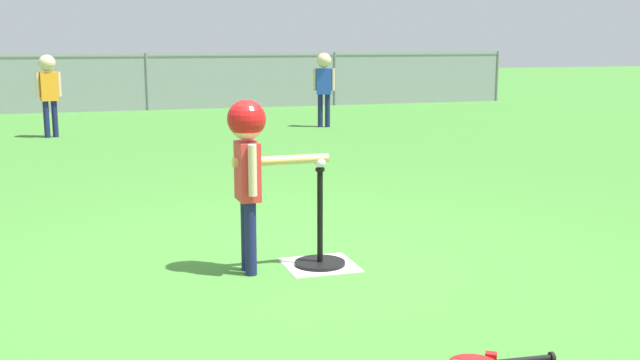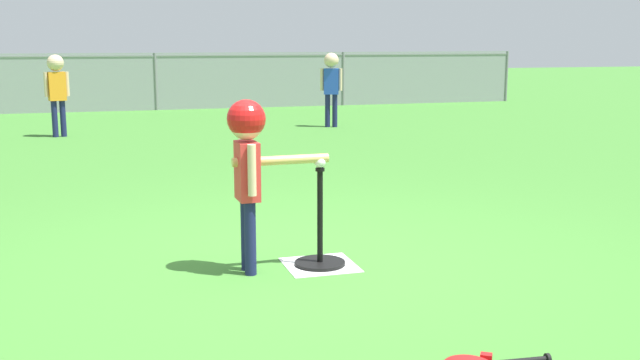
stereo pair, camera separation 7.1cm
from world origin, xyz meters
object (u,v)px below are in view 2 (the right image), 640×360
at_px(batter_child, 249,151).
at_px(fielder_deep_right, 331,80).
at_px(fielder_near_left, 57,84).
at_px(baseball_on_tee, 320,162).
at_px(batting_tee, 320,251).

height_order(batter_child, fielder_deep_right, fielder_deep_right).
bearing_deg(fielder_near_left, batter_child, -79.18).
bearing_deg(fielder_near_left, fielder_deep_right, 0.92).
bearing_deg(fielder_deep_right, baseball_on_tee, -108.01).
bearing_deg(batter_child, baseball_on_tee, 1.40).
distance_m(baseball_on_tee, fielder_near_left, 7.48).
bearing_deg(fielder_near_left, baseball_on_tee, -75.78).
xyz_separation_m(baseball_on_tee, batter_child, (-0.45, -0.01, 0.09)).
distance_m(baseball_on_tee, fielder_deep_right, 7.70).
height_order(batting_tee, fielder_deep_right, fielder_deep_right).
relative_size(fielder_deep_right, fielder_near_left, 1.00).
height_order(baseball_on_tee, fielder_near_left, fielder_near_left).
relative_size(batting_tee, fielder_near_left, 0.52).
relative_size(baseball_on_tee, fielder_deep_right, 0.06).
distance_m(batter_child, fielder_deep_right, 7.86).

